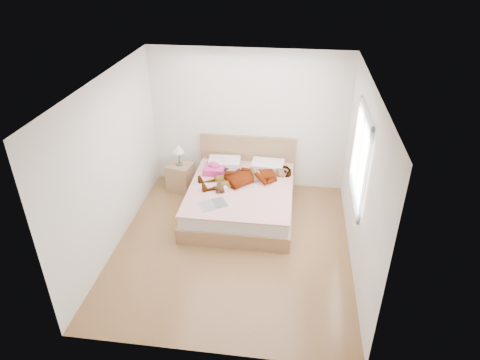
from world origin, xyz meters
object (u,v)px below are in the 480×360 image
Objects in this scene: woman at (247,174)px; bed at (241,196)px; plush_toy at (220,188)px; nightstand at (180,175)px; magazine at (214,204)px; towel at (214,169)px; phone at (223,159)px; coffee_mug at (225,189)px.

woman is 0.81× the size of bed.
nightstand is at bearing 138.44° from plush_toy.
bed is 0.81m from magazine.
woman is at bearing 46.35° from plush_toy.
towel is at bearing 147.97° from bed.
plush_toy is at bearing -41.56° from nightstand.
bed reaches higher than nightstand.
phone is 0.40× the size of plush_toy.
phone is 0.05× the size of bed.
plush_toy is at bearing -68.52° from woman.
phone is 0.27m from towel.
towel is at bearing -14.87° from nightstand.
towel is 0.71× the size of magazine.
woman reaches higher than coffee_mug.
nightstand is at bearing -130.63° from woman.
bed reaches higher than magazine.
phone reaches higher than magazine.
towel is 1.48× the size of plush_toy.
bed is 0.52m from plush_toy.
coffee_mug is (0.18, -0.83, -0.14)m from phone.
plush_toy is (-0.33, -0.28, 0.30)m from bed.
bed is 5.62× the size of towel.
woman reaches higher than magazine.
plush_toy reaches higher than coffee_mug.
woman is 1.39m from nightstand.
nightstand is at bearing 125.71° from magazine.
towel reaches higher than plush_toy.
coffee_mug is 1.29m from nightstand.
coffee_mug is 0.49× the size of plush_toy.
nightstand reaches higher than towel.
phone is 0.84m from plush_toy.
bed reaches higher than towel.
phone is 1.26m from magazine.
plush_toy reaches higher than magazine.
phone reaches higher than coffee_mug.
woman is 0.59m from plush_toy.
coffee_mug is at bearing -130.83° from bed.
coffee_mug is at bearing -61.64° from woman.
phone is at bearing -153.53° from woman.
nightstand reaches higher than woman.
towel is 3.01× the size of coffee_mug.
woman is 0.39m from bed.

